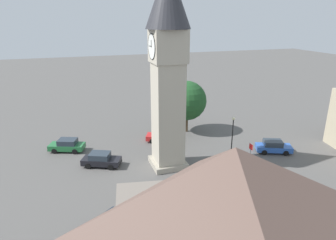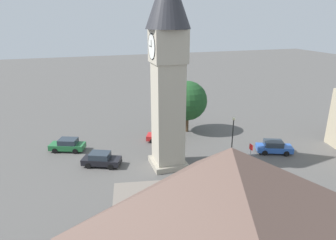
{
  "view_description": "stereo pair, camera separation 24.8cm",
  "coord_description": "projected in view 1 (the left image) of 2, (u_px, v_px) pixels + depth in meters",
  "views": [
    {
      "loc": [
        -28.03,
        9.24,
        15.43
      ],
      "look_at": [
        0.0,
        0.0,
        5.23
      ],
      "focal_mm": 32.15,
      "sensor_mm": 36.0,
      "label": 1
    },
    {
      "loc": [
        -28.11,
        9.0,
        15.43
      ],
      "look_at": [
        0.0,
        0.0,
        5.23
      ],
      "focal_mm": 32.15,
      "sensor_mm": 36.0,
      "label": 2
    }
  ],
  "objects": [
    {
      "name": "car_red_corner",
      "position": [
        101.0,
        160.0,
        32.5
      ],
      "size": [
        3.23,
        4.46,
        1.53
      ],
      "color": "black",
      "rests_on": "ground"
    },
    {
      "name": "ground_plane",
      "position": [
        168.0,
        165.0,
        32.94
      ],
      "size": [
        200.0,
        200.0,
        0.0
      ],
      "primitive_type": "plane",
      "color": "#565451"
    },
    {
      "name": "pedestrian",
      "position": [
        234.0,
        167.0,
        30.31
      ],
      "size": [
        0.27,
        0.55,
        1.69
      ],
      "color": "#706656",
      "rests_on": "ground"
    },
    {
      "name": "tree",
      "position": [
        187.0,
        101.0,
        41.15
      ],
      "size": [
        5.41,
        5.41,
        7.2
      ],
      "color": "brown",
      "rests_on": "ground"
    },
    {
      "name": "car_silver_kerb",
      "position": [
        67.0,
        145.0,
        36.12
      ],
      "size": [
        3.07,
        4.46,
        1.53
      ],
      "color": "#236B38",
      "rests_on": "ground"
    },
    {
      "name": "car_black_far",
      "position": [
        113.0,
        225.0,
        22.35
      ],
      "size": [
        3.9,
        4.27,
        1.53
      ],
      "color": "black",
      "rests_on": "ground"
    },
    {
      "name": "car_blue_kerb",
      "position": [
        273.0,
        147.0,
        35.75
      ],
      "size": [
        3.14,
        4.46,
        1.53
      ],
      "color": "#2D5BB7",
      "rests_on": "ground"
    },
    {
      "name": "car_white_side",
      "position": [
        162.0,
        136.0,
        38.9
      ],
      "size": [
        3.25,
        4.46,
        1.53
      ],
      "color": "red",
      "rests_on": "ground"
    },
    {
      "name": "lamp_post",
      "position": [
        233.0,
        131.0,
        33.74
      ],
      "size": [
        0.36,
        0.36,
        4.89
      ],
      "color": "black",
      "rests_on": "ground"
    },
    {
      "name": "clock_tower",
      "position": [
        168.0,
        55.0,
        29.06
      ],
      "size": [
        4.32,
        4.32,
        20.35
      ],
      "color": "#A59C89",
      "rests_on": "ground"
    },
    {
      "name": "road_sign",
      "position": [
        250.0,
        152.0,
        31.64
      ],
      "size": [
        0.6,
        0.07,
        2.8
      ],
      "color": "gray",
      "rests_on": "ground"
    }
  ]
}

